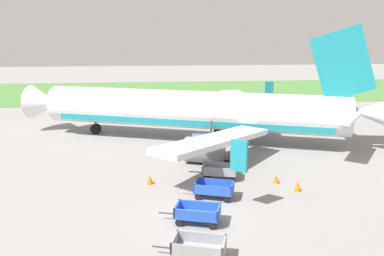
{
  "coord_description": "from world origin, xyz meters",
  "views": [
    {
      "loc": [
        -2.23,
        -20.74,
        10.57
      ],
      "look_at": [
        0.86,
        11.24,
        2.8
      ],
      "focal_mm": 37.02,
      "sensor_mm": 36.0,
      "label": 1
    }
  ],
  "objects_px": {
    "baggage_cart_second_in_row": "(199,248)",
    "traffic_cone_mid_apron": "(298,186)",
    "baggage_cart_far_end": "(219,171)",
    "service_truck_beside_carts": "(208,148)",
    "baggage_cart_fourth_in_row": "(214,189)",
    "airplane": "(201,111)",
    "baggage_cart_third_in_row": "(197,213)",
    "traffic_cone_by_carts": "(150,179)",
    "traffic_cone_near_plane": "(276,179)"
  },
  "relations": [
    {
      "from": "baggage_cart_far_end",
      "to": "traffic_cone_by_carts",
      "type": "relative_size",
      "value": 5.47
    },
    {
      "from": "baggage_cart_fourth_in_row",
      "to": "traffic_cone_by_carts",
      "type": "bearing_deg",
      "value": 145.55
    },
    {
      "from": "airplane",
      "to": "baggage_cart_second_in_row",
      "type": "xyz_separation_m",
      "value": [
        -2.62,
        -21.18,
        -2.45
      ]
    },
    {
      "from": "baggage_cart_third_in_row",
      "to": "baggage_cart_far_end",
      "type": "height_order",
      "value": "same"
    },
    {
      "from": "baggage_cart_fourth_in_row",
      "to": "traffic_cone_mid_apron",
      "type": "distance_m",
      "value": 5.93
    },
    {
      "from": "baggage_cart_third_in_row",
      "to": "traffic_cone_by_carts",
      "type": "xyz_separation_m",
      "value": [
        -2.72,
        6.3,
        -0.27
      ]
    },
    {
      "from": "service_truck_beside_carts",
      "to": "traffic_cone_by_carts",
      "type": "relative_size",
      "value": 6.93
    },
    {
      "from": "service_truck_beside_carts",
      "to": "traffic_cone_by_carts",
      "type": "bearing_deg",
      "value": -134.75
    },
    {
      "from": "baggage_cart_second_in_row",
      "to": "traffic_cone_near_plane",
      "type": "distance_m",
      "value": 11.45
    },
    {
      "from": "service_truck_beside_carts",
      "to": "traffic_cone_mid_apron",
      "type": "relative_size",
      "value": 6.84
    },
    {
      "from": "baggage_cart_second_in_row",
      "to": "traffic_cone_mid_apron",
      "type": "height_order",
      "value": "baggage_cart_second_in_row"
    },
    {
      "from": "baggage_cart_far_end",
      "to": "traffic_cone_mid_apron",
      "type": "xyz_separation_m",
      "value": [
        4.97,
        -2.8,
        -0.27
      ]
    },
    {
      "from": "baggage_cart_second_in_row",
      "to": "traffic_cone_by_carts",
      "type": "distance_m",
      "value": 10.27
    },
    {
      "from": "traffic_cone_mid_apron",
      "to": "service_truck_beside_carts",
      "type": "bearing_deg",
      "value": 126.28
    },
    {
      "from": "airplane",
      "to": "baggage_cart_fourth_in_row",
      "type": "bearing_deg",
      "value": -93.31
    },
    {
      "from": "airplane",
      "to": "traffic_cone_by_carts",
      "type": "distance_m",
      "value": 12.55
    },
    {
      "from": "baggage_cart_second_in_row",
      "to": "baggage_cart_third_in_row",
      "type": "xyz_separation_m",
      "value": [
        0.34,
        3.69,
        0.0
      ]
    },
    {
      "from": "baggage_cart_third_in_row",
      "to": "baggage_cart_fourth_in_row",
      "type": "distance_m",
      "value": 3.74
    },
    {
      "from": "service_truck_beside_carts",
      "to": "baggage_cart_fourth_in_row",
      "type": "bearing_deg",
      "value": -94.76
    },
    {
      "from": "airplane",
      "to": "baggage_cart_fourth_in_row",
      "type": "height_order",
      "value": "airplane"
    },
    {
      "from": "baggage_cart_fourth_in_row",
      "to": "traffic_cone_by_carts",
      "type": "height_order",
      "value": "baggage_cart_fourth_in_row"
    },
    {
      "from": "traffic_cone_by_carts",
      "to": "service_truck_beside_carts",
      "type": "bearing_deg",
      "value": 45.25
    },
    {
      "from": "baggage_cart_fourth_in_row",
      "to": "baggage_cart_far_end",
      "type": "xyz_separation_m",
      "value": [
        0.93,
        3.38,
        0.0
      ]
    },
    {
      "from": "traffic_cone_near_plane",
      "to": "traffic_cone_by_carts",
      "type": "distance_m",
      "value": 9.09
    },
    {
      "from": "baggage_cart_far_end",
      "to": "traffic_cone_by_carts",
      "type": "height_order",
      "value": "baggage_cart_far_end"
    },
    {
      "from": "baggage_cart_far_end",
      "to": "traffic_cone_by_carts",
      "type": "bearing_deg",
      "value": -174.22
    },
    {
      "from": "baggage_cart_far_end",
      "to": "service_truck_beside_carts",
      "type": "relative_size",
      "value": 0.79
    },
    {
      "from": "baggage_cart_fourth_in_row",
      "to": "traffic_cone_by_carts",
      "type": "relative_size",
      "value": 5.44
    },
    {
      "from": "baggage_cart_second_in_row",
      "to": "baggage_cart_far_end",
      "type": "distance_m",
      "value": 10.86
    },
    {
      "from": "traffic_cone_by_carts",
      "to": "airplane",
      "type": "bearing_deg",
      "value": 65.96
    },
    {
      "from": "airplane",
      "to": "traffic_cone_by_carts",
      "type": "xyz_separation_m",
      "value": [
        -4.99,
        -11.19,
        -2.72
      ]
    },
    {
      "from": "airplane",
      "to": "baggage_cart_third_in_row",
      "type": "xyz_separation_m",
      "value": [
        -2.28,
        -17.49,
        -2.45
      ]
    },
    {
      "from": "baggage_cart_second_in_row",
      "to": "baggage_cart_far_end",
      "type": "xyz_separation_m",
      "value": [
        2.73,
        10.51,
        0.0
      ]
    },
    {
      "from": "baggage_cart_fourth_in_row",
      "to": "baggage_cart_far_end",
      "type": "distance_m",
      "value": 3.51
    },
    {
      "from": "airplane",
      "to": "baggage_cart_second_in_row",
      "type": "height_order",
      "value": "airplane"
    },
    {
      "from": "baggage_cart_far_end",
      "to": "airplane",
      "type": "bearing_deg",
      "value": 90.62
    },
    {
      "from": "airplane",
      "to": "traffic_cone_near_plane",
      "type": "relative_size",
      "value": 57.0
    },
    {
      "from": "baggage_cart_far_end",
      "to": "traffic_cone_by_carts",
      "type": "xyz_separation_m",
      "value": [
        -5.11,
        -0.52,
        -0.27
      ]
    },
    {
      "from": "baggage_cart_fourth_in_row",
      "to": "service_truck_beside_carts",
      "type": "height_order",
      "value": "service_truck_beside_carts"
    },
    {
      "from": "baggage_cart_third_in_row",
      "to": "service_truck_beside_carts",
      "type": "relative_size",
      "value": 0.79
    },
    {
      "from": "traffic_cone_by_carts",
      "to": "baggage_cart_far_end",
      "type": "bearing_deg",
      "value": 5.78
    },
    {
      "from": "airplane",
      "to": "baggage_cart_second_in_row",
      "type": "bearing_deg",
      "value": -97.05
    },
    {
      "from": "baggage_cart_fourth_in_row",
      "to": "traffic_cone_by_carts",
      "type": "xyz_separation_m",
      "value": [
        -4.18,
        2.87,
        -0.27
      ]
    },
    {
      "from": "baggage_cart_second_in_row",
      "to": "baggage_cart_fourth_in_row",
      "type": "height_order",
      "value": "same"
    },
    {
      "from": "baggage_cart_fourth_in_row",
      "to": "baggage_cart_third_in_row",
      "type": "bearing_deg",
      "value": -113.06
    },
    {
      "from": "baggage_cart_second_in_row",
      "to": "service_truck_beside_carts",
      "type": "bearing_deg",
      "value": 80.63
    },
    {
      "from": "baggage_cart_far_end",
      "to": "traffic_cone_mid_apron",
      "type": "height_order",
      "value": "baggage_cart_far_end"
    },
    {
      "from": "baggage_cart_second_in_row",
      "to": "baggage_cart_fourth_in_row",
      "type": "relative_size",
      "value": 1.0
    },
    {
      "from": "airplane",
      "to": "service_truck_beside_carts",
      "type": "bearing_deg",
      "value": -91.52
    },
    {
      "from": "baggage_cart_second_in_row",
      "to": "traffic_cone_by_carts",
      "type": "bearing_deg",
      "value": 103.35
    }
  ]
}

